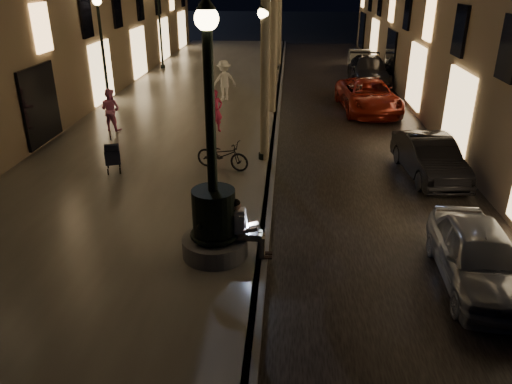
# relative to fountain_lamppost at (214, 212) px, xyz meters

# --- Properties ---
(ground) EXTENTS (120.00, 120.00, 0.00)m
(ground) POSITION_rel_fountain_lamppost_xyz_m (1.00, 13.00, -1.21)
(ground) COLOR black
(ground) RESTS_ON ground
(cobble_lane) EXTENTS (6.00, 45.00, 0.02)m
(cobble_lane) POSITION_rel_fountain_lamppost_xyz_m (4.00, 13.00, -1.20)
(cobble_lane) COLOR black
(cobble_lane) RESTS_ON ground
(promenade) EXTENTS (8.00, 45.00, 0.20)m
(promenade) POSITION_rel_fountain_lamppost_xyz_m (-3.00, 13.00, -1.11)
(promenade) COLOR #625E56
(promenade) RESTS_ON ground
(curb_strip) EXTENTS (0.25, 45.00, 0.20)m
(curb_strip) POSITION_rel_fountain_lamppost_xyz_m (1.00, 13.00, -1.11)
(curb_strip) COLOR #59595B
(curb_strip) RESTS_ON ground
(fountain_lamppost) EXTENTS (1.40, 1.40, 5.21)m
(fountain_lamppost) POSITION_rel_fountain_lamppost_xyz_m (0.00, 0.00, 0.00)
(fountain_lamppost) COLOR #59595B
(fountain_lamppost) RESTS_ON promenade
(seated_man_laptop) EXTENTS (0.95, 0.32, 1.32)m
(seated_man_laptop) POSITION_rel_fountain_lamppost_xyz_m (0.61, 0.00, -0.31)
(seated_man_laptop) COLOR tan
(seated_man_laptop) RESTS_ON promenade
(lamp_curb_a) EXTENTS (0.36, 0.36, 4.81)m
(lamp_curb_a) POSITION_rel_fountain_lamppost_xyz_m (0.70, 6.00, 2.02)
(lamp_curb_a) COLOR black
(lamp_curb_a) RESTS_ON promenade
(lamp_curb_b) EXTENTS (0.36, 0.36, 4.81)m
(lamp_curb_b) POSITION_rel_fountain_lamppost_xyz_m (0.70, 14.00, 2.02)
(lamp_curb_b) COLOR black
(lamp_curb_b) RESTS_ON promenade
(lamp_curb_c) EXTENTS (0.36, 0.36, 4.81)m
(lamp_curb_c) POSITION_rel_fountain_lamppost_xyz_m (0.70, 22.00, 2.02)
(lamp_curb_c) COLOR black
(lamp_curb_c) RESTS_ON promenade
(lamp_curb_d) EXTENTS (0.36, 0.36, 4.81)m
(lamp_curb_d) POSITION_rel_fountain_lamppost_xyz_m (0.70, 30.00, 2.02)
(lamp_curb_d) COLOR black
(lamp_curb_d) RESTS_ON promenade
(lamp_left_b) EXTENTS (0.36, 0.36, 4.81)m
(lamp_left_b) POSITION_rel_fountain_lamppost_xyz_m (-6.40, 12.00, 2.02)
(lamp_left_b) COLOR black
(lamp_left_b) RESTS_ON promenade
(lamp_left_c) EXTENTS (0.36, 0.36, 4.81)m
(lamp_left_c) POSITION_rel_fountain_lamppost_xyz_m (-6.40, 22.00, 2.02)
(lamp_left_c) COLOR black
(lamp_left_c) RESTS_ON promenade
(stroller) EXTENTS (0.65, 1.04, 1.05)m
(stroller) POSITION_rel_fountain_lamppost_xyz_m (-3.75, 4.61, -0.48)
(stroller) COLOR black
(stroller) RESTS_ON promenade
(car_front) EXTENTS (1.61, 3.69, 1.24)m
(car_front) POSITION_rel_fountain_lamppost_xyz_m (5.30, -0.43, -0.59)
(car_front) COLOR #989B9F
(car_front) RESTS_ON ground
(car_second) EXTENTS (1.68, 3.89, 1.25)m
(car_second) POSITION_rel_fountain_lamppost_xyz_m (5.77, 5.29, -0.59)
(car_second) COLOR black
(car_second) RESTS_ON ground
(car_third) EXTENTS (2.67, 5.15, 1.39)m
(car_third) POSITION_rel_fountain_lamppost_xyz_m (5.00, 13.00, -0.52)
(car_third) COLOR maroon
(car_third) RESTS_ON ground
(car_rear) EXTENTS (2.10, 5.02, 1.45)m
(car_rear) POSITION_rel_fountain_lamppost_xyz_m (5.87, 19.06, -0.49)
(car_rear) COLOR #29282D
(car_rear) RESTS_ON ground
(car_fifth) EXTENTS (1.55, 3.82, 1.23)m
(car_fifth) POSITION_rel_fountain_lamppost_xyz_m (5.86, 23.16, -0.60)
(car_fifth) COLOR #AEADA8
(car_fifth) RESTS_ON ground
(pedestrian_red) EXTENTS (0.69, 0.65, 1.59)m
(pedestrian_red) POSITION_rel_fountain_lamppost_xyz_m (-1.22, 8.86, -0.21)
(pedestrian_red) COLOR #B9254A
(pedestrian_red) RESTS_ON promenade
(pedestrian_pink) EXTENTS (0.90, 0.78, 1.59)m
(pedestrian_pink) POSITION_rel_fountain_lamppost_xyz_m (-5.19, 8.80, -0.22)
(pedestrian_pink) COLOR pink
(pedestrian_pink) RESTS_ON promenade
(pedestrian_white) EXTENTS (1.36, 1.13, 1.83)m
(pedestrian_white) POSITION_rel_fountain_lamppost_xyz_m (-1.53, 13.92, -0.10)
(pedestrian_white) COLOR white
(pedestrian_white) RESTS_ON promenade
(bicycle) EXTENTS (1.80, 1.09, 0.89)m
(bicycle) POSITION_rel_fountain_lamppost_xyz_m (-0.48, 5.04, -0.56)
(bicycle) COLOR black
(bicycle) RESTS_ON promenade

